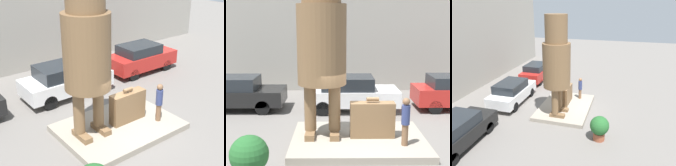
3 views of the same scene
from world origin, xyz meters
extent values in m
plane|color=slate|center=(0.00, 0.00, 0.00)|extent=(60.00, 60.00, 0.00)
cube|color=gray|center=(0.00, 0.00, 0.12)|extent=(4.59, 3.31, 0.24)
cube|color=gray|center=(0.00, 8.46, 3.85)|extent=(28.00, 0.60, 7.70)
cube|color=brown|center=(-1.67, 0.06, 0.34)|extent=(0.32, 0.94, 0.21)
cube|color=brown|center=(-0.83, 0.06, 0.34)|extent=(0.32, 0.94, 0.21)
cylinder|color=brown|center=(-1.67, 0.20, 1.27)|extent=(0.41, 0.41, 1.65)
cylinder|color=brown|center=(-0.83, 0.20, 1.27)|extent=(0.41, 0.41, 1.65)
cylinder|color=brown|center=(-1.25, 0.20, 3.42)|extent=(1.65, 1.65, 2.65)
cube|color=brown|center=(0.47, 0.05, 0.85)|extent=(1.52, 0.45, 1.23)
cylinder|color=brown|center=(0.47, 0.05, 1.59)|extent=(0.42, 0.13, 0.13)
cylinder|color=brown|center=(1.45, -0.71, 0.60)|extent=(0.21, 0.21, 0.71)
cylinder|color=navy|center=(1.45, -0.71, 1.27)|extent=(0.27, 0.27, 0.63)
sphere|color=brown|center=(1.45, -0.71, 1.70)|extent=(0.24, 0.24, 0.24)
cube|color=black|center=(-5.47, 4.17, 0.68)|extent=(4.51, 1.86, 0.70)
cube|color=#1E2328|center=(-5.70, 4.17, 1.31)|extent=(2.48, 1.67, 0.57)
cylinder|color=black|center=(-4.07, 5.01, 0.33)|extent=(0.66, 0.18, 0.66)
cylinder|color=black|center=(-4.07, 3.33, 0.33)|extent=(0.66, 0.18, 0.66)
cube|color=silver|center=(-0.02, 3.98, 0.69)|extent=(4.30, 1.83, 0.72)
cube|color=#1E2328|center=(-0.24, 3.98, 1.34)|extent=(2.37, 1.65, 0.59)
cylinder|color=black|center=(1.31, 4.81, 0.33)|extent=(0.66, 0.18, 0.66)
cylinder|color=black|center=(1.31, 3.15, 0.33)|extent=(0.66, 0.18, 0.66)
cylinder|color=black|center=(-1.35, 4.81, 0.33)|extent=(0.66, 0.18, 0.66)
cylinder|color=black|center=(-1.35, 3.15, 0.33)|extent=(0.66, 0.18, 0.66)
cylinder|color=black|center=(3.74, 4.98, 0.32)|extent=(0.63, 0.18, 0.63)
cylinder|color=black|center=(3.74, 3.38, 0.32)|extent=(0.63, 0.18, 0.63)
sphere|color=#235B28|center=(-3.03, -2.69, 0.85)|extent=(1.01, 1.01, 1.01)
camera|label=1|loc=(-6.67, -8.21, 6.65)|focal=50.00mm
camera|label=2|loc=(-0.81, -10.19, 4.30)|focal=50.00mm
camera|label=3|loc=(-13.11, -3.63, 6.91)|focal=35.00mm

